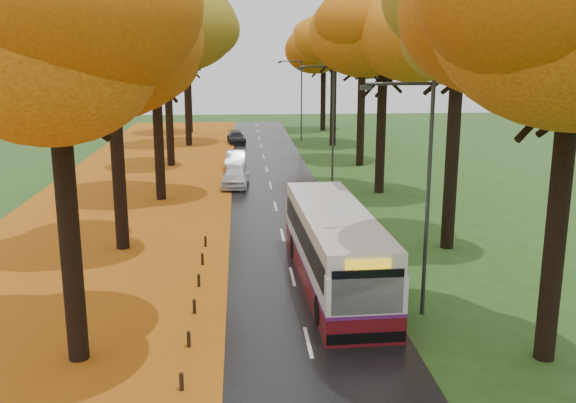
{
  "coord_description": "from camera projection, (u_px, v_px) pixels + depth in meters",
  "views": [
    {
      "loc": [
        -2.03,
        -12.4,
        8.94
      ],
      "look_at": [
        0.0,
        14.35,
        2.6
      ],
      "focal_mm": 40.0,
      "sensor_mm": 36.0,
      "label": 1
    }
  ],
  "objects": [
    {
      "name": "car_silver",
      "position": [
        236.0,
        160.0,
        49.35
      ],
      "size": [
        1.62,
        4.19,
        1.36
      ],
      "primitive_type": "imported",
      "rotation": [
        0.0,
        0.0,
        -0.04
      ],
      "color": "#AFB3B8",
      "rests_on": "road"
    },
    {
      "name": "car_white",
      "position": [
        235.0,
        176.0,
        42.77
      ],
      "size": [
        2.02,
        4.32,
        1.43
      ],
      "primitive_type": "imported",
      "rotation": [
        0.0,
        0.0,
        -0.08
      ],
      "color": "silver",
      "rests_on": "road"
    },
    {
      "name": "centre_line",
      "position": [
        275.0,
        202.0,
        38.48
      ],
      "size": [
        0.12,
        90.0,
        0.01
      ],
      "primitive_type": "cube",
      "color": "silver",
      "rests_on": "road"
    },
    {
      "name": "bus",
      "position": [
        335.0,
        246.0,
        24.75
      ],
      "size": [
        2.94,
        11.24,
        2.94
      ],
      "rotation": [
        0.0,
        0.0,
        0.03
      ],
      "color": "#5C0E14",
      "rests_on": "road"
    },
    {
      "name": "streetlamp_far",
      "position": [
        299.0,
        94.0,
        63.9
      ],
      "size": [
        2.45,
        0.18,
        8.0
      ],
      "color": "#333538",
      "rests_on": "ground"
    },
    {
      "name": "trees_left",
      "position": [
        150.0,
        40.0,
        37.77
      ],
      "size": [
        9.2,
        74.0,
        13.88
      ],
      "color": "black",
      "rests_on": "ground"
    },
    {
      "name": "trees_right",
      "position": [
        391.0,
        38.0,
        38.65
      ],
      "size": [
        9.3,
        74.2,
        13.96
      ],
      "color": "black",
      "rests_on": "ground"
    },
    {
      "name": "road",
      "position": [
        275.0,
        203.0,
        38.49
      ],
      "size": [
        6.5,
        90.0,
        0.04
      ],
      "primitive_type": "cube",
      "color": "black",
      "rests_on": "ground"
    },
    {
      "name": "leaf_verge",
      "position": [
        123.0,
        205.0,
        37.83
      ],
      "size": [
        12.0,
        90.0,
        0.02
      ],
      "primitive_type": "cube",
      "color": "#81460B",
      "rests_on": "ground"
    },
    {
      "name": "leaf_drift",
      "position": [
        224.0,
        203.0,
        38.26
      ],
      "size": [
        0.9,
        90.0,
        0.01
      ],
      "primitive_type": "cube",
      "color": "#CA6514",
      "rests_on": "road"
    },
    {
      "name": "streetlamp_near",
      "position": [
        421.0,
        181.0,
        21.2
      ],
      "size": [
        2.45,
        0.18,
        8.0
      ],
      "color": "#333538",
      "rests_on": "ground"
    },
    {
      "name": "streetlamp_mid",
      "position": [
        329.0,
        116.0,
        42.55
      ],
      "size": [
        2.45,
        0.18,
        8.0
      ],
      "color": "#333538",
      "rests_on": "ground"
    },
    {
      "name": "bollard_row",
      "position": [
        185.0,
        359.0,
        18.46
      ],
      "size": [
        0.11,
        23.51,
        0.52
      ],
      "color": "black",
      "rests_on": "ground"
    },
    {
      "name": "car_dark",
      "position": [
        236.0,
        137.0,
        62.92
      ],
      "size": [
        2.02,
        4.01,
        1.12
      ],
      "primitive_type": "imported",
      "rotation": [
        0.0,
        0.0,
        0.12
      ],
      "color": "black",
      "rests_on": "road"
    }
  ]
}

